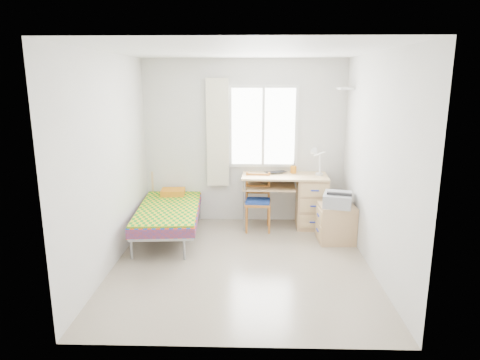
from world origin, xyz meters
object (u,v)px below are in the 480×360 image
at_px(chair, 258,198).
at_px(cabinet, 336,223).
at_px(bed, 170,210).
at_px(desk, 307,199).
at_px(printer, 338,199).

distance_m(chair, cabinet, 1.24).
bearing_deg(bed, desk, 8.66).
distance_m(desk, cabinet, 0.76).
bearing_deg(cabinet, printer, -93.55).
xyz_separation_m(desk, cabinet, (0.34, -0.66, -0.17)).
bearing_deg(cabinet, bed, 172.86).
relative_size(chair, printer, 1.70).
bearing_deg(bed, cabinet, -8.58).
distance_m(bed, chair, 1.36).
bearing_deg(chair, printer, -22.60).
relative_size(desk, chair, 1.51).
xyz_separation_m(cabinet, printer, (-0.00, -0.03, 0.37)).
relative_size(bed, cabinet, 3.52).
relative_size(desk, printer, 2.57).
bearing_deg(desk, chair, -166.99).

